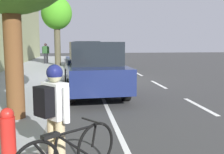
% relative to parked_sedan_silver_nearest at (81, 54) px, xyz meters
% --- Properties ---
extents(ground, '(65.88, 65.88, 0.00)m').
position_rel_parked_sedan_silver_nearest_xyz_m(ground, '(-0.59, 12.20, -0.75)').
color(ground, '#373737').
extents(sidewalk, '(3.85, 41.17, 0.15)m').
position_rel_parked_sedan_silver_nearest_xyz_m(sidewalk, '(2.99, 12.20, -0.68)').
color(sidewalk, '#95989B').
rests_on(sidewalk, ground).
extents(curb_edge, '(0.16, 41.17, 0.15)m').
position_rel_parked_sedan_silver_nearest_xyz_m(curb_edge, '(0.98, 12.20, -0.68)').
color(curb_edge, gray).
rests_on(curb_edge, ground).
extents(lane_stripe_centre, '(0.14, 40.00, 0.01)m').
position_rel_parked_sedan_silver_nearest_xyz_m(lane_stripe_centre, '(-3.31, 11.62, -0.75)').
color(lane_stripe_centre, white).
rests_on(lane_stripe_centre, ground).
extents(lane_stripe_bike_edge, '(0.12, 41.17, 0.01)m').
position_rel_parked_sedan_silver_nearest_xyz_m(lane_stripe_bike_edge, '(-0.49, 12.20, -0.75)').
color(lane_stripe_bike_edge, white).
rests_on(lane_stripe_bike_edge, ground).
extents(parked_sedan_silver_nearest, '(2.01, 4.48, 1.52)m').
position_rel_parked_sedan_silver_nearest_xyz_m(parked_sedan_silver_nearest, '(0.00, 0.00, 0.00)').
color(parked_sedan_silver_nearest, '#B7BABF').
rests_on(parked_sedan_silver_nearest, ground).
extents(parked_suv_green_second, '(2.21, 4.82, 1.99)m').
position_rel_parked_sedan_silver_nearest_xyz_m(parked_suv_green_second, '(-0.21, 6.35, 0.27)').
color(parked_suv_green_second, '#1E512D').
rests_on(parked_suv_green_second, ground).
extents(parked_pickup_dark_blue_mid, '(2.31, 5.42, 1.95)m').
position_rel_parked_sedan_silver_nearest_xyz_m(parked_pickup_dark_blue_mid, '(-0.20, 15.40, 0.15)').
color(parked_pickup_dark_blue_mid, navy).
rests_on(parked_pickup_dark_blue_mid, ground).
extents(cyclist_with_backpack, '(0.54, 0.55, 1.62)m').
position_rel_parked_sedan_silver_nearest_xyz_m(cyclist_with_backpack, '(0.74, 21.42, 0.23)').
color(cyclist_with_backpack, '#C6B284').
rests_on(cyclist_with_backpack, ground).
extents(street_tree_near_cyclist, '(2.26, 2.26, 5.11)m').
position_rel_parked_sedan_silver_nearest_xyz_m(street_tree_near_cyclist, '(1.84, 4.86, 3.18)').
color(street_tree_near_cyclist, '#4A4432').
rests_on(street_tree_near_cyclist, sidewalk).
extents(pedestrian_on_phone, '(0.59, 0.34, 1.67)m').
position_rel_parked_sedan_silver_nearest_xyz_m(pedestrian_on_phone, '(2.95, 2.84, 0.34)').
color(pedestrian_on_phone, black).
rests_on(pedestrian_on_phone, sidewalk).
extents(fire_hydrant, '(0.22, 0.22, 0.84)m').
position_rel_parked_sedan_silver_nearest_xyz_m(fire_hydrant, '(1.41, 21.46, -0.17)').
color(fire_hydrant, red).
rests_on(fire_hydrant, sidewalk).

